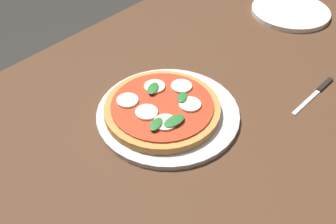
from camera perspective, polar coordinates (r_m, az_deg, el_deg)
The scene contains 5 objects.
dining_table at distance 0.93m, azimuth 6.27°, elevation -2.96°, with size 1.33×0.92×0.71m.
serving_tray at distance 0.82m, azimuth -0.00°, elevation -0.20°, with size 0.30×0.30×0.01m, color silver.
pizza at distance 0.81m, azimuth -0.86°, elevation 0.60°, with size 0.25×0.25×0.03m.
plate_white at distance 1.25m, azimuth 17.63°, elevation 13.98°, with size 0.23×0.23×0.01m, color white.
knife at distance 0.95m, azimuth 21.31°, elevation 2.91°, with size 0.17×0.02×0.01m.
Camera 1 is at (0.55, 0.35, 1.27)m, focal length 41.21 mm.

